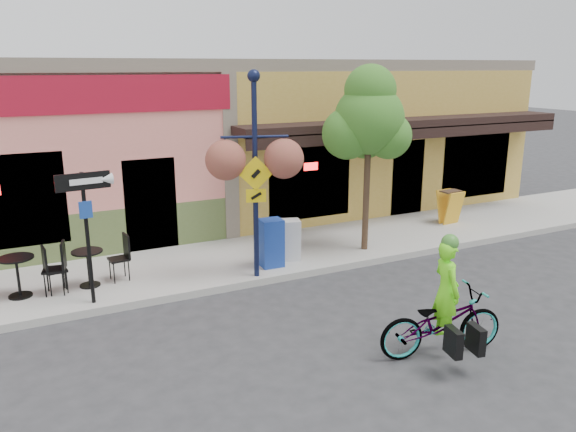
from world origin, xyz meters
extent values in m
plane|color=#2D2D30|center=(0.00, 0.00, 0.00)|extent=(90.00, 90.00, 0.00)
cube|color=#9E9B93|center=(0.00, 2.00, 0.07)|extent=(24.00, 3.00, 0.15)
cube|color=#A8A59E|center=(0.00, 0.55, 0.07)|extent=(24.00, 0.12, 0.15)
imported|color=maroon|center=(-0.14, -3.29, 0.53)|extent=(2.12, 1.09, 1.06)
imported|color=#6FFF1A|center=(-0.09, -3.29, 0.79)|extent=(0.49, 0.64, 1.58)
camera|label=1|loc=(-5.75, -9.32, 4.34)|focal=35.00mm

